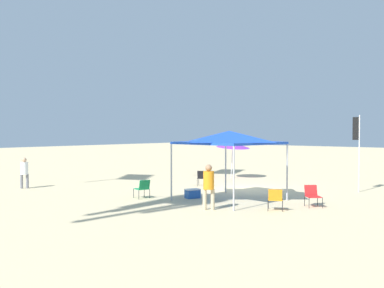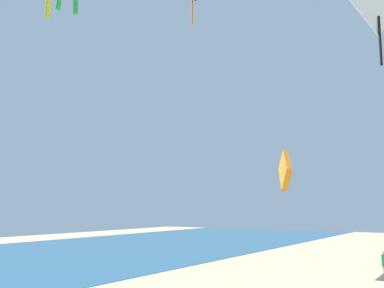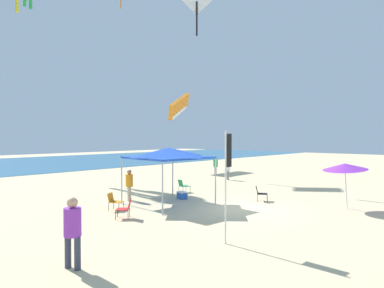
% 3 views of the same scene
% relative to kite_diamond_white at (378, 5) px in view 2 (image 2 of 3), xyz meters
% --- Properties ---
extents(kite_diamond_white, '(2.88, 2.60, 5.44)m').
position_rel_kite_diamond_white_xyz_m(kite_diamond_white, '(0.00, 0.00, 0.00)').
color(kite_diamond_white, white).
extents(kite_parafoil_orange, '(5.16, 2.87, 3.38)m').
position_rel_kite_diamond_white_xyz_m(kite_parafoil_orange, '(6.05, 7.73, -8.05)').
color(kite_parafoil_orange, orange).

